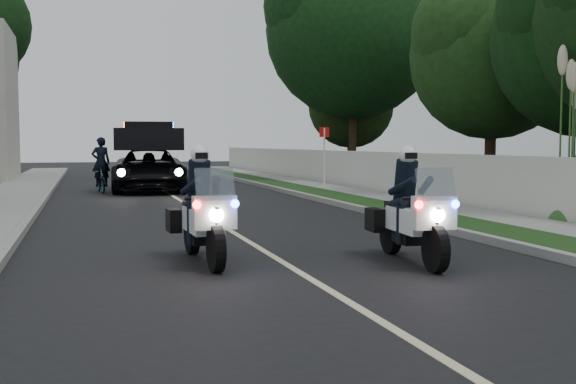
% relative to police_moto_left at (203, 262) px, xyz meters
% --- Properties ---
extents(ground, '(120.00, 120.00, 0.00)m').
position_rel_police_moto_left_xyz_m(ground, '(1.16, -2.06, 0.00)').
color(ground, black).
rests_on(ground, ground).
extents(curb_right, '(0.20, 60.00, 0.15)m').
position_rel_police_moto_left_xyz_m(curb_right, '(5.26, 7.94, 0.07)').
color(curb_right, gray).
rests_on(curb_right, ground).
extents(grass_verge, '(1.20, 60.00, 0.16)m').
position_rel_police_moto_left_xyz_m(grass_verge, '(5.96, 7.94, 0.08)').
color(grass_verge, '#193814').
rests_on(grass_verge, ground).
extents(sidewalk_right, '(1.40, 60.00, 0.16)m').
position_rel_police_moto_left_xyz_m(sidewalk_right, '(7.26, 7.94, 0.08)').
color(sidewalk_right, gray).
rests_on(sidewalk_right, ground).
extents(property_wall, '(0.22, 60.00, 1.50)m').
position_rel_police_moto_left_xyz_m(property_wall, '(8.26, 7.94, 0.75)').
color(property_wall, beige).
rests_on(property_wall, ground).
extents(curb_left, '(0.20, 60.00, 0.15)m').
position_rel_police_moto_left_xyz_m(curb_left, '(-2.94, 7.94, 0.07)').
color(curb_left, gray).
rests_on(curb_left, ground).
extents(lane_marking, '(0.12, 50.00, 0.01)m').
position_rel_police_moto_left_xyz_m(lane_marking, '(1.16, 7.94, 0.00)').
color(lane_marking, '#BFB78C').
rests_on(lane_marking, ground).
extents(police_moto_left, '(0.83, 2.12, 1.77)m').
position_rel_police_moto_left_xyz_m(police_moto_left, '(0.00, 0.00, 0.00)').
color(police_moto_left, silver).
rests_on(police_moto_left, ground).
extents(police_moto_right, '(0.87, 2.13, 1.77)m').
position_rel_police_moto_left_xyz_m(police_moto_right, '(3.03, -0.88, 0.00)').
color(police_moto_right, silver).
rests_on(police_moto_right, ground).
extents(police_suv, '(3.06, 5.86, 2.76)m').
position_rel_police_moto_left_xyz_m(police_suv, '(0.61, 15.96, 0.00)').
color(police_suv, black).
rests_on(police_suv, ground).
extents(bicycle, '(0.73, 1.59, 0.80)m').
position_rel_police_moto_left_xyz_m(bicycle, '(-1.14, 15.91, 0.00)').
color(bicycle, black).
rests_on(bicycle, ground).
extents(cyclist, '(0.69, 0.49, 1.83)m').
position_rel_police_moto_left_xyz_m(cyclist, '(-1.14, 15.91, 0.00)').
color(cyclist, black).
rests_on(cyclist, ground).
extents(sign_post, '(0.42, 0.42, 2.50)m').
position_rel_police_moto_left_xyz_m(sign_post, '(7.16, 14.77, 0.00)').
color(sign_post, maroon).
rests_on(sign_post, ground).
extents(tree_right_b, '(6.43, 6.43, 8.93)m').
position_rel_police_moto_left_xyz_m(tree_right_b, '(11.03, 9.46, 0.00)').
color(tree_right_b, '#1E4316').
rests_on(tree_right_b, ground).
extents(tree_right_d, '(9.51, 9.51, 13.70)m').
position_rel_police_moto_left_xyz_m(tree_right_d, '(10.47, 20.13, 0.00)').
color(tree_right_d, '#123713').
rests_on(tree_right_d, ground).
extents(tree_right_e, '(5.73, 5.73, 7.25)m').
position_rel_police_moto_left_xyz_m(tree_right_e, '(11.32, 22.50, 0.00)').
color(tree_right_e, '#1B320F').
rests_on(tree_right_e, ground).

